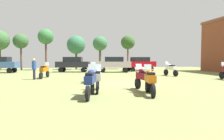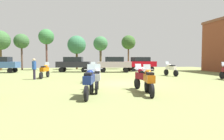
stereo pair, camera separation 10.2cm
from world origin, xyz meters
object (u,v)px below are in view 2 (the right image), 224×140
at_px(motorcycle_8, 171,69).
at_px(tree_7, 21,41).
at_px(tree_4, 101,44).
at_px(car_3, 73,63).
at_px(motorcycle_7, 92,73).
at_px(tree_1, 128,43).
at_px(motorcycle_2, 89,81).
at_px(tree_2, 46,37).
at_px(motorcycle_3, 97,78).
at_px(tree_5, 77,45).
at_px(tree_3, 0,41).
at_px(person_1, 34,67).
at_px(motorcycle_6, 45,70).
at_px(motorcycle_12, 149,80).
at_px(motorcycle_11, 143,78).
at_px(car_2, 0,63).
at_px(car_4, 140,63).
at_px(car_1, 114,63).

relative_size(motorcycle_8, tree_7, 0.37).
bearing_deg(tree_4, car_3, -125.79).
bearing_deg(motorcycle_7, tree_1, 78.35).
bearing_deg(tree_7, motorcycle_2, -69.51).
xyz_separation_m(motorcycle_2, tree_2, (-5.17, 23.11, 4.39)).
bearing_deg(motorcycle_3, tree_7, 120.92).
bearing_deg(tree_4, tree_5, 173.73).
distance_m(motorcycle_7, tree_3, 22.23).
distance_m(motorcycle_7, person_1, 5.52).
height_order(motorcycle_6, tree_7, tree_7).
bearing_deg(motorcycle_12, motorcycle_7, 124.31).
bearing_deg(tree_7, motorcycle_11, -62.43).
height_order(motorcycle_6, car_3, car_3).
bearing_deg(tree_1, motorcycle_2, -109.06).
distance_m(motorcycle_7, car_2, 16.18).
bearing_deg(motorcycle_2, motorcycle_11, 35.51).
xyz_separation_m(motorcycle_3, motorcycle_12, (2.38, -1.41, 0.00)).
bearing_deg(motorcycle_8, motorcycle_11, -137.38).
relative_size(car_4, tree_4, 0.82).
xyz_separation_m(motorcycle_11, tree_3, (-14.95, 22.16, 3.81)).
distance_m(motorcycle_2, motorcycle_11, 3.26).
xyz_separation_m(car_4, tree_5, (-8.98, 6.10, 2.87)).
relative_size(motorcycle_6, tree_7, 0.39).
bearing_deg(motorcycle_6, motorcycle_3, -52.51).
bearing_deg(tree_4, motorcycle_8, -68.22).
bearing_deg(motorcycle_11, tree_3, 116.79).
relative_size(motorcycle_6, car_3, 0.49).
bearing_deg(motorcycle_6, tree_5, 90.32).
relative_size(motorcycle_8, tree_1, 0.36).
bearing_deg(motorcycle_11, car_3, 96.48).
relative_size(car_2, tree_5, 0.80).
relative_size(car_1, tree_5, 0.81).
relative_size(person_1, tree_1, 0.31).
bearing_deg(motorcycle_6, person_1, -106.47).
bearing_deg(motorcycle_8, tree_7, 128.27).
xyz_separation_m(motorcycle_7, car_4, (7.89, 12.46, 0.43)).
height_order(motorcycle_6, car_2, car_2).
bearing_deg(motorcycle_12, tree_7, 127.11).
height_order(motorcycle_6, tree_2, tree_2).
height_order(car_2, tree_3, tree_3).
distance_m(tree_3, tree_4, 15.35).
bearing_deg(car_2, motorcycle_8, -107.21).
bearing_deg(motorcycle_8, tree_5, 111.23).
bearing_deg(motorcycle_6, car_4, 46.54).
height_order(motorcycle_11, tree_7, tree_7).
height_order(car_2, tree_7, tree_7).
bearing_deg(car_4, tree_2, 59.70).
relative_size(car_2, tree_3, 0.74).
xyz_separation_m(tree_4, tree_5, (-3.92, 0.43, -0.18)).
height_order(motorcycle_3, car_4, car_4).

